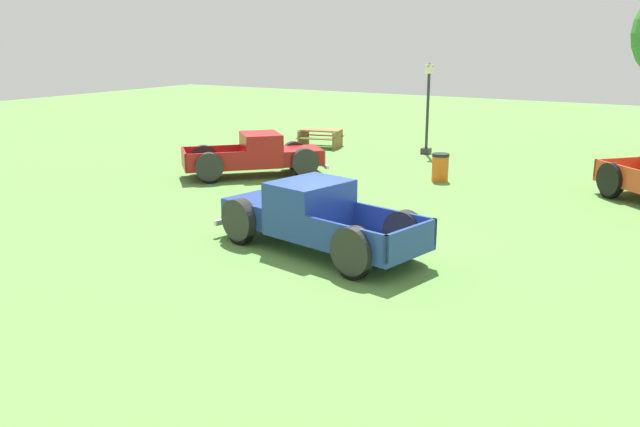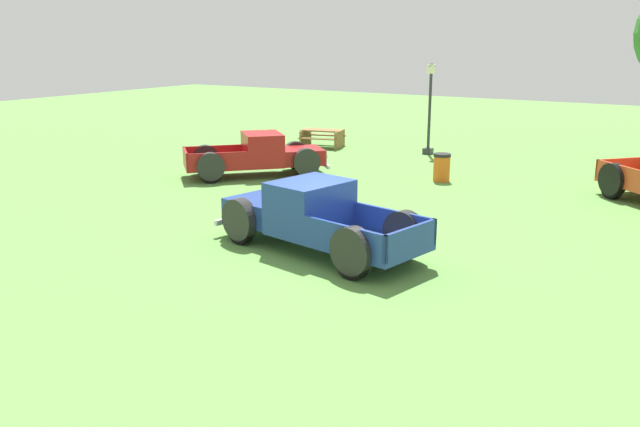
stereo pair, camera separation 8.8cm
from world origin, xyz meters
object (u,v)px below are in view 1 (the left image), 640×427
picnic_table (320,136)px  trash_can (440,167)px  lamp_post_near (428,107)px  pickup_truck_behind_right (263,155)px  pickup_truck_foreground (308,216)px

picnic_table → trash_can: 8.34m
lamp_post_near → picnic_table: lamp_post_near is taller
pickup_truck_behind_right → trash_can: 6.19m
lamp_post_near → trash_can: 5.64m
picnic_table → lamp_post_near: bearing=8.7°
lamp_post_near → picnic_table: 5.02m
pickup_truck_behind_right → picnic_table: 6.65m
pickup_truck_foreground → picnic_table: (-7.43, 12.79, -0.27)m
picnic_table → pickup_truck_behind_right: bearing=-76.5°
lamp_post_near → picnic_table: size_ratio=1.79×
pickup_truck_behind_right → picnic_table: bearing=103.5°
pickup_truck_foreground → trash_can: (-0.16, 8.69, -0.29)m
pickup_truck_behind_right → trash_can: size_ratio=5.04×
picnic_table → pickup_truck_foreground: bearing=-59.9°
trash_can → picnic_table: bearing=150.6°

